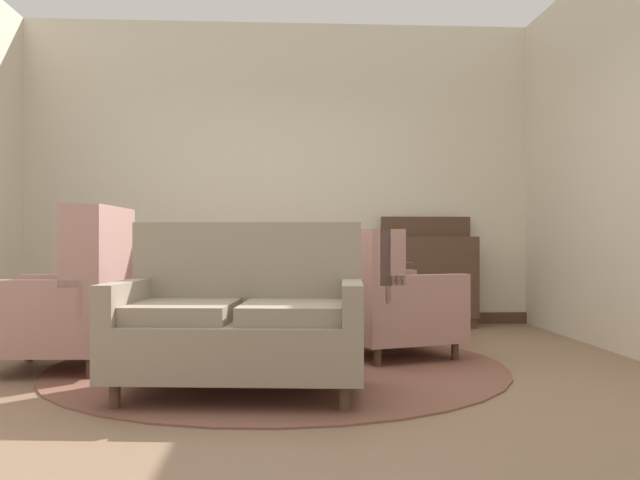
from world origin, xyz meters
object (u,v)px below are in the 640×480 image
armchair_foreground_right (237,293)px  sideboard (429,276)px  armchair_back_corner (72,302)px  side_table (380,298)px  settee (240,322)px  porcelain_vase (252,280)px  coffee_table (247,313)px  armchair_far_left (385,302)px

armchair_foreground_right → sideboard: size_ratio=0.87×
armchair_back_corner → sideboard: 3.62m
side_table → sideboard: bearing=64.6°
settee → side_table: (1.01, 1.35, 0.02)m
porcelain_vase → side_table: size_ratio=0.45×
coffee_table → porcelain_vase: size_ratio=2.63×
coffee_table → armchair_back_corner: size_ratio=0.75×
settee → armchair_back_corner: (-1.20, 0.81, 0.05)m
armchair_back_corner → sideboard: size_ratio=0.98×
porcelain_vase → armchair_foreground_right: 1.36m
armchair_back_corner → armchair_foreground_right: armchair_back_corner is taller
settee → armchair_foreground_right: (-0.16, 2.09, 0.01)m
coffee_table → settee: settee is taller
settee → armchair_far_left: (1.02, 1.16, 0.01)m
armchair_far_left → porcelain_vase: bearing=93.1°
porcelain_vase → sideboard: sideboard is taller
side_table → sideboard: size_ratio=0.63×
armchair_far_left → side_table: 0.19m
armchair_far_left → armchair_foreground_right: armchair_foreground_right is taller
armchair_back_corner → sideboard: bearing=128.4°
armchair_back_corner → armchair_foreground_right: bearing=144.0°
settee → coffee_table: bearing=95.5°
coffee_table → armchair_foreground_right: 1.34m
porcelain_vase → settee: bearing=-92.4°
armchair_foreground_right → side_table: bearing=146.7°
porcelain_vase → armchair_back_corner: bearing=177.8°
coffee_table → armchair_far_left: armchair_far_left is taller
settee → armchair_far_left: size_ratio=1.37×
armchair_foreground_right → armchair_back_corner: bearing=49.8°
porcelain_vase → settee: settee is taller
porcelain_vase → armchair_back_corner: armchair_back_corner is taller
armchair_back_corner → armchair_foreground_right: size_ratio=1.12×
armchair_far_left → side_table: size_ratio=1.49×
armchair_foreground_right → side_table: 1.38m
settee → sideboard: bearing=64.5°
porcelain_vase → sideboard: (1.72, 2.15, -0.09)m
coffee_table → sideboard: 2.77m
armchair_back_corner → armchair_foreground_right: (1.04, 1.28, -0.04)m
coffee_table → armchair_far_left: bearing=21.6°
porcelain_vase → armchair_far_left: 1.09m
coffee_table → side_table: size_ratio=1.17×
coffee_table → armchair_foreground_right: size_ratio=0.85×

